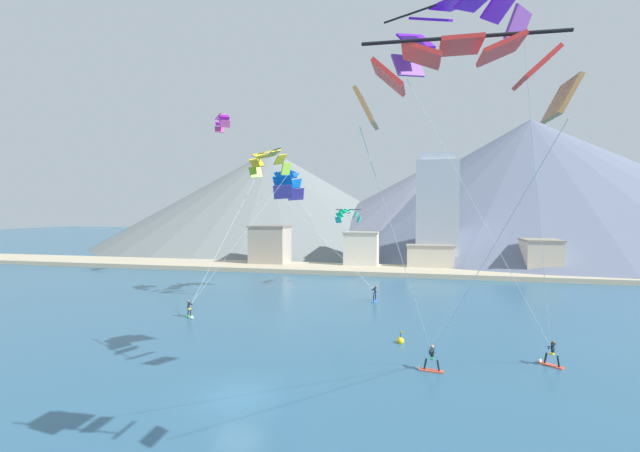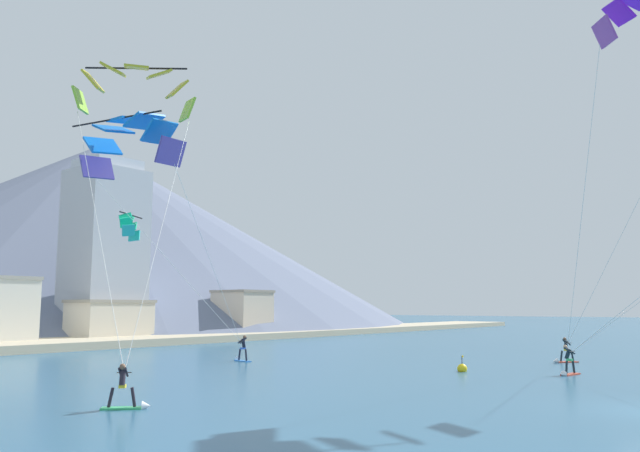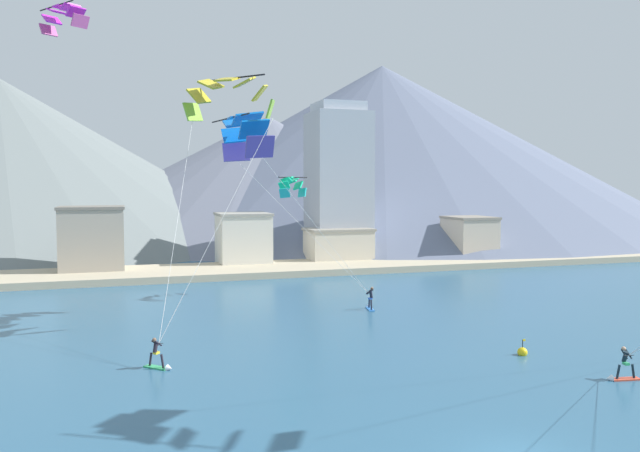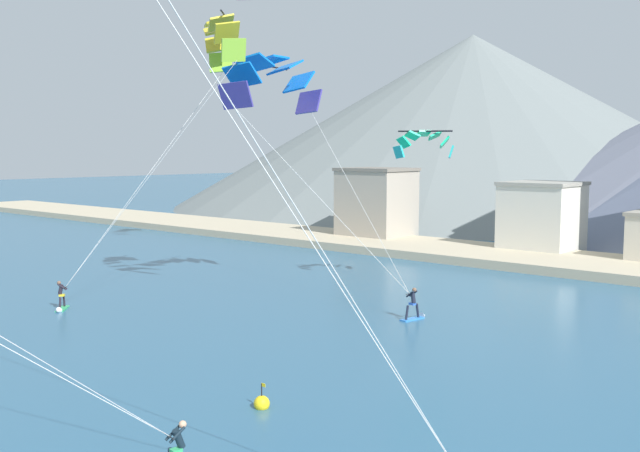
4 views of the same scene
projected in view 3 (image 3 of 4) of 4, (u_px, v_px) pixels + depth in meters
name	position (u px, v px, depth m)	size (l,w,h in m)	color
kitesurfer_near_trail	(621.00, 370.00, 30.31)	(1.78, 0.67, 1.67)	#E54C33
kitesurfer_mid_center	(160.00, 360.00, 32.14)	(1.52, 1.50, 1.70)	#33B266
kitesurfer_far_left	(370.00, 302.00, 47.61)	(0.71, 1.78, 1.81)	#337FDB
parafoil_kite_mid_center	(229.00, 95.00, 40.03)	(7.88, 9.86, 15.20)	#8BC734
parafoil_kite_far_left	(244.00, 132.00, 43.10)	(11.29, 7.48, 13.06)	#3D358E
parafoil_kite_distant_high_outer	(291.00, 185.00, 52.70)	(3.06, 3.38, 1.81)	#24BBB4
parafoil_kite_distant_low_drift	(63.00, 15.00, 47.15)	(3.90, 4.76, 1.87)	#BE498E
race_marker_buoy	(522.00, 352.00, 34.75)	(0.56, 0.56, 1.02)	yellow
shoreline_strip	(249.00, 270.00, 67.22)	(180.00, 10.00, 0.70)	#BCAD8E
shore_building_harbour_front	(243.00, 240.00, 71.55)	(5.91, 6.21, 6.30)	silver
shore_building_promenade_mid	(338.00, 246.00, 74.65)	(7.71, 5.25, 4.31)	beige
shore_building_quay_east	(469.00, 239.00, 77.34)	(5.28, 5.98, 5.58)	beige
shore_building_quay_west	(92.00, 241.00, 65.02)	(6.60, 5.73, 7.27)	#A89E8E
highrise_tower	(338.00, 184.00, 77.76)	(7.00, 7.00, 19.65)	#A8ADB7
mountain_peak_west_ridge	(268.00, 176.00, 119.75)	(86.69, 86.69, 22.58)	slate
mountain_peak_east_shoulder	(420.00, 164.00, 137.68)	(100.31, 100.31, 28.42)	slate
mountain_peak_far_spur	(382.00, 149.00, 130.72)	(120.81, 120.81, 34.28)	slate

